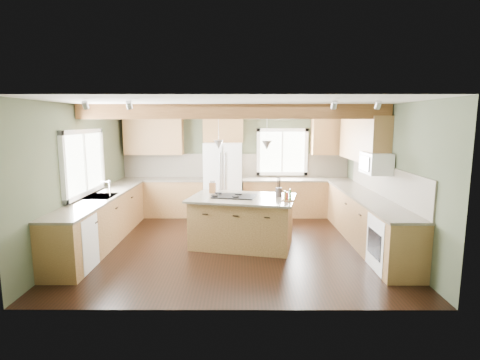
{
  "coord_description": "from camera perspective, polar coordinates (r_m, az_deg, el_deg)",
  "views": [
    {
      "loc": [
        0.13,
        -6.8,
        2.3
      ],
      "look_at": [
        0.11,
        0.3,
        1.18
      ],
      "focal_mm": 28.0,
      "sensor_mm": 36.0,
      "label": 1
    }
  ],
  "objects": [
    {
      "name": "island",
      "position": [
        7.01,
        0.35,
        -6.45
      ],
      "size": [
        1.97,
        1.44,
        0.88
      ],
      "primitive_type": "cube",
      "rotation": [
        0.0,
        0.0,
        -0.21
      ],
      "color": "brown",
      "rests_on": "floor"
    },
    {
      "name": "sink",
      "position": [
        7.47,
        -20.48,
        -2.41
      ],
      "size": [
        0.5,
        0.65,
        0.03
      ],
      "primitive_type": "cube",
      "color": "#262628",
      "rests_on": "counter_left"
    },
    {
      "name": "utensil_crock",
      "position": [
        6.98,
        5.93,
        -1.84
      ],
      "size": [
        0.12,
        0.12,
        0.16
      ],
      "primitive_type": "cylinder",
      "rotation": [
        0.0,
        0.0,
        -0.01
      ],
      "color": "#3B352F",
      "rests_on": "island_top"
    },
    {
      "name": "microwave",
      "position": [
        7.22,
        20.01,
        2.43
      ],
      "size": [
        0.4,
        0.7,
        0.38
      ],
      "primitive_type": "cube",
      "color": "white",
      "rests_on": "wall_right"
    },
    {
      "name": "base_cab_right",
      "position": [
        7.48,
        18.72,
        -5.95
      ],
      "size": [
        0.6,
        3.7,
        0.88
      ],
      "primitive_type": "cube",
      "color": "brown",
      "rests_on": "floor"
    },
    {
      "name": "wall_right",
      "position": [
        7.37,
        21.39,
        0.52
      ],
      "size": [
        0.0,
        5.0,
        5.0
      ],
      "primitive_type": "plane",
      "rotation": [
        1.57,
        0.0,
        -1.57
      ],
      "color": "#3F4732",
      "rests_on": "ground"
    },
    {
      "name": "backsplash_back",
      "position": [
        9.35,
        -0.64,
        2.23
      ],
      "size": [
        5.58,
        0.03,
        0.58
      ],
      "primitive_type": "cube",
      "color": "brown",
      "rests_on": "wall_back"
    },
    {
      "name": "window_back",
      "position": [
        9.37,
        6.43,
        4.27
      ],
      "size": [
        1.1,
        0.04,
        1.0
      ],
      "primitive_type": "cube",
      "color": "white",
      "rests_on": "wall_back"
    },
    {
      "name": "upper_cab_back_corner",
      "position": [
        9.39,
        13.62,
        6.54
      ],
      "size": [
        0.9,
        0.35,
        0.9
      ],
      "primitive_type": "cube",
      "color": "brown",
      "rests_on": "wall_back"
    },
    {
      "name": "bottle_tray",
      "position": [
        6.6,
        7.29,
        -2.33
      ],
      "size": [
        0.25,
        0.25,
        0.2
      ],
      "primitive_type": null,
      "rotation": [
        0.0,
        0.0,
        -0.19
      ],
      "color": "brown",
      "rests_on": "island_top"
    },
    {
      "name": "wall_back",
      "position": [
        9.36,
        -0.64,
        2.78
      ],
      "size": [
        5.6,
        0.0,
        5.6
      ],
      "primitive_type": "plane",
      "rotation": [
        1.57,
        0.0,
        0.0
      ],
      "color": "#3F4732",
      "rests_on": "ground"
    },
    {
      "name": "base_cab_back_left",
      "position": [
        9.39,
        -11.66,
        -2.69
      ],
      "size": [
        2.02,
        0.6,
        0.88
      ],
      "primitive_type": "cube",
      "color": "brown",
      "rests_on": "floor"
    },
    {
      "name": "base_cab_back_right",
      "position": [
        9.29,
        8.58,
        -2.73
      ],
      "size": [
        2.62,
        0.6,
        0.88
      ],
      "primitive_type": "cube",
      "color": "brown",
      "rests_on": "floor"
    },
    {
      "name": "ceiling_beam",
      "position": [
        6.77,
        -0.96,
        10.37
      ],
      "size": [
        5.55,
        0.26,
        0.26
      ],
      "primitive_type": "cube",
      "color": "#563218",
      "rests_on": "ceiling"
    },
    {
      "name": "dishwasher",
      "position": [
        6.42,
        -24.26,
        -8.82
      ],
      "size": [
        0.6,
        0.6,
        0.84
      ],
      "primitive_type": "cube",
      "color": "white",
      "rests_on": "floor"
    },
    {
      "name": "island_top",
      "position": [
        6.91,
        0.35,
        -2.77
      ],
      "size": [
        2.11,
        1.58,
        0.04
      ],
      "primitive_type": "cube",
      "rotation": [
        0.0,
        0.0,
        -0.21
      ],
      "color": "#4F463A",
      "rests_on": "island"
    },
    {
      "name": "counter_back_right",
      "position": [
        9.21,
        8.65,
        0.08
      ],
      "size": [
        2.66,
        0.64,
        0.04
      ],
      "primitive_type": "cube",
      "color": "#4F463A",
      "rests_on": "base_cab_back_right"
    },
    {
      "name": "pendant_right",
      "position": [
        6.7,
        4.1,
        5.31
      ],
      "size": [
        0.18,
        0.18,
        0.16
      ],
      "primitive_type": "cone",
      "rotation": [
        3.14,
        0.0,
        0.0
      ],
      "color": "#B2B2B7",
      "rests_on": "ceiling"
    },
    {
      "name": "floor",
      "position": [
        7.18,
        -0.9,
        -9.76
      ],
      "size": [
        5.6,
        5.6,
        0.0
      ],
      "primitive_type": "plane",
      "color": "black",
      "rests_on": "ground"
    },
    {
      "name": "ceiling",
      "position": [
        6.81,
        -0.96,
        11.45
      ],
      "size": [
        5.6,
        5.6,
        0.0
      ],
      "primitive_type": "plane",
      "rotation": [
        3.14,
        0.0,
        0.0
      ],
      "color": "silver",
      "rests_on": "wall_back"
    },
    {
      "name": "wall_left",
      "position": [
        7.47,
        -22.93,
        0.53
      ],
      "size": [
        0.0,
        5.0,
        5.0
      ],
      "primitive_type": "plane",
      "rotation": [
        1.57,
        0.0,
        1.57
      ],
      "color": "#3F4732",
      "rests_on": "ground"
    },
    {
      "name": "knife_block",
      "position": [
        7.29,
        -4.2,
        -1.22
      ],
      "size": [
        0.13,
        0.11,
        0.2
      ],
      "primitive_type": "cube",
      "rotation": [
        0.0,
        0.0,
        -0.2
      ],
      "color": "brown",
      "rests_on": "island_top"
    },
    {
      "name": "base_cab_left",
      "position": [
        7.57,
        -20.29,
        -5.86
      ],
      "size": [
        0.6,
        3.7,
        0.88
      ],
      "primitive_type": "cube",
      "color": "brown",
      "rests_on": "floor"
    },
    {
      "name": "upper_cab_right",
      "position": [
        8.1,
        18.2,
        6.01
      ],
      "size": [
        0.35,
        2.2,
        0.9
      ],
      "primitive_type": "cube",
      "color": "brown",
      "rests_on": "wall_right"
    },
    {
      "name": "refrigerator",
      "position": [
        9.04,
        -2.57,
        0.0
      ],
      "size": [
        0.9,
        0.74,
        1.8
      ],
      "primitive_type": "cube",
      "color": "white",
      "rests_on": "floor"
    },
    {
      "name": "oven",
      "position": [
        6.31,
        22.39,
        -8.99
      ],
      "size": [
        0.6,
        0.72,
        0.84
      ],
      "primitive_type": "cube",
      "color": "white",
      "rests_on": "floor"
    },
    {
      "name": "window_left",
      "position": [
        7.48,
        -22.76,
        2.48
      ],
      "size": [
        0.04,
        1.6,
        1.05
      ],
      "primitive_type": "cube",
      "color": "white",
      "rests_on": "wall_left"
    },
    {
      "name": "cooktop",
      "position": [
        6.93,
        -0.85,
        -2.47
      ],
      "size": [
        0.86,
        0.66,
        0.02
      ],
      "primitive_type": "cube",
      "rotation": [
        0.0,
        0.0,
        -0.21
      ],
      "color": "black",
      "rests_on": "island_top"
    },
    {
      "name": "backsplash_right",
      "position": [
        7.43,
        21.1,
        -0.11
      ],
      "size": [
        0.03,
        3.7,
        0.58
      ],
      "primitive_type": "cube",
      "color": "brown",
      "rests_on": "wall_right"
    },
    {
      "name": "counter_left",
      "position": [
        7.47,
        -20.48,
        -2.44
      ],
      "size": [
        0.64,
        3.74,
        0.04
      ],
      "primitive_type": "cube",
      "color": "#4F463A",
      "rests_on": "base_cab_left"
    },
    {
      "name": "counter_right",
      "position": [
        7.38,
        18.9,
        -2.49
      ],
      "size": [
        0.64,
        3.74,
        0.04
      ],
      "primitive_type": "cube",
      "color": "#4F463A",
      "rests_on": "base_cab_right"
    },
    {
      "name": "upper_cab_back_left",
      "position": [
        9.38,
        -13.0,
        6.56
      ],
      "size": [
        1.4,
        0.35,
        0.9
      ],
      "primitive_type": "cube",
      "color": "brown",
      "rests_on": "wall_back"
    },
    {
      "name": "soffit_trim",
      "position": [
        9.21,
        -0.66,
        10.41
      ],
      "size": [
        5.55,
        0.2,
        0.1
      ],
      "primitive_type": "cube",
      "color": "#563218",
      "rests_on": "ceiling"
    },
    {
      "name": "pendant_left",
      "position": [
        6.88,
        -3.28,
        5.42
      ],
      "size": [
        0.18,
        0.18,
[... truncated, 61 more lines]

